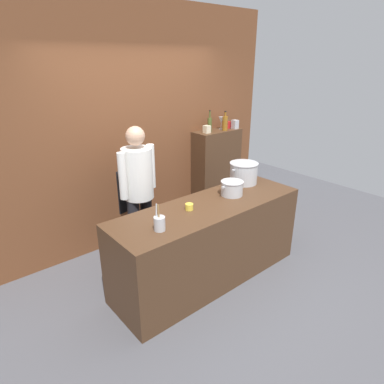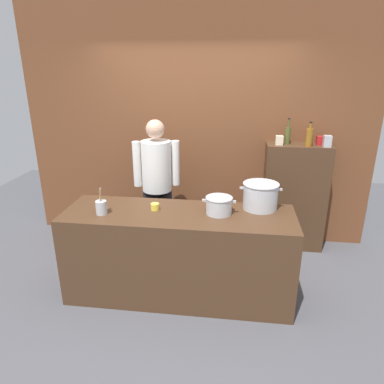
# 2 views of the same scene
# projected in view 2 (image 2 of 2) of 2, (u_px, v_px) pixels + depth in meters

# --- Properties ---
(ground_plane) EXTENTS (8.00, 8.00, 0.00)m
(ground_plane) POSITION_uv_depth(u_px,v_px,m) (180.00, 292.00, 3.64)
(ground_plane) COLOR #4C4C51
(brick_back_panel) EXTENTS (4.40, 0.10, 3.00)m
(brick_back_panel) POSITION_uv_depth(u_px,v_px,m) (196.00, 125.00, 4.43)
(brick_back_panel) COLOR brown
(brick_back_panel) RESTS_ON ground_plane
(prep_counter) EXTENTS (2.21, 0.70, 0.90)m
(prep_counter) POSITION_uv_depth(u_px,v_px,m) (179.00, 254.00, 3.49)
(prep_counter) COLOR #472D1C
(prep_counter) RESTS_ON ground_plane
(bar_cabinet) EXTENTS (0.76, 0.32, 1.34)m
(bar_cabinet) POSITION_uv_depth(u_px,v_px,m) (294.00, 197.00, 4.37)
(bar_cabinet) COLOR #472D1C
(bar_cabinet) RESTS_ON ground_plane
(chef) EXTENTS (0.52, 0.39, 1.66)m
(chef) POSITION_uv_depth(u_px,v_px,m) (157.00, 180.00, 4.08)
(chef) COLOR black
(chef) RESTS_ON ground_plane
(stockpot_large) EXTENTS (0.41, 0.35, 0.26)m
(stockpot_large) POSITION_uv_depth(u_px,v_px,m) (260.00, 196.00, 3.40)
(stockpot_large) COLOR #B7BABF
(stockpot_large) RESTS_ON prep_counter
(stockpot_small) EXTENTS (0.32, 0.25, 0.16)m
(stockpot_small) POSITION_uv_depth(u_px,v_px,m) (219.00, 205.00, 3.30)
(stockpot_small) COLOR #B7BABF
(stockpot_small) RESTS_ON prep_counter
(utensil_crock) EXTENTS (0.10, 0.10, 0.25)m
(utensil_crock) POSITION_uv_depth(u_px,v_px,m) (101.00, 207.00, 3.29)
(utensil_crock) COLOR #B7BABF
(utensil_crock) RESTS_ON prep_counter
(butter_jar) EXTENTS (0.08, 0.08, 0.07)m
(butter_jar) POSITION_uv_depth(u_px,v_px,m) (155.00, 207.00, 3.39)
(butter_jar) COLOR yellow
(butter_jar) RESTS_ON prep_counter
(wine_bottle_olive) EXTENTS (0.06, 0.06, 0.30)m
(wine_bottle_olive) POSITION_uv_depth(u_px,v_px,m) (288.00, 135.00, 4.13)
(wine_bottle_olive) COLOR #475123
(wine_bottle_olive) RESTS_ON bar_cabinet
(wine_bottle_amber) EXTENTS (0.08, 0.08, 0.28)m
(wine_bottle_amber) POSITION_uv_depth(u_px,v_px,m) (309.00, 137.00, 4.03)
(wine_bottle_amber) COLOR #8C5919
(wine_bottle_amber) RESTS_ON bar_cabinet
(wine_glass_wide) EXTENTS (0.08, 0.08, 0.18)m
(wine_glass_wide) POSITION_uv_depth(u_px,v_px,m) (310.00, 134.00, 4.11)
(wine_glass_wide) COLOR silver
(wine_glass_wide) RESTS_ON bar_cabinet
(spice_tin_silver) EXTENTS (0.09, 0.09, 0.13)m
(spice_tin_silver) POSITION_uv_depth(u_px,v_px,m) (327.00, 141.00, 4.01)
(spice_tin_silver) COLOR #B2B2B7
(spice_tin_silver) RESTS_ON bar_cabinet
(spice_tin_red) EXTENTS (0.08, 0.08, 0.10)m
(spice_tin_red) POSITION_uv_depth(u_px,v_px,m) (320.00, 141.00, 4.11)
(spice_tin_red) COLOR red
(spice_tin_red) RESTS_ON bar_cabinet
(spice_tin_cream) EXTENTS (0.08, 0.08, 0.11)m
(spice_tin_cream) POSITION_uv_depth(u_px,v_px,m) (279.00, 140.00, 4.12)
(spice_tin_cream) COLOR beige
(spice_tin_cream) RESTS_ON bar_cabinet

